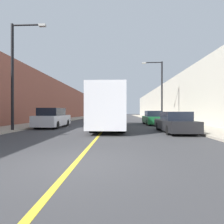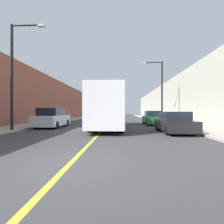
{
  "view_description": "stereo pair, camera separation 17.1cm",
  "coord_description": "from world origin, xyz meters",
  "views": [
    {
      "loc": [
        1.26,
        -4.83,
        1.48
      ],
      "look_at": [
        0.33,
        17.11,
        1.42
      ],
      "focal_mm": 28.0,
      "sensor_mm": 36.0,
      "label": 1
    },
    {
      "loc": [
        1.44,
        -4.83,
        1.48
      ],
      "look_at": [
        0.33,
        17.11,
        1.42
      ],
      "focal_mm": 28.0,
      "sensor_mm": 36.0,
      "label": 2
    }
  ],
  "objects": [
    {
      "name": "car_right_mid",
      "position": [
        5.07,
        15.14,
        0.7
      ],
      "size": [
        1.84,
        4.78,
        1.56
      ],
      "color": "#145128",
      "rests_on": "ground"
    },
    {
      "name": "road_center_line",
      "position": [
        0.0,
        30.0,
        0.0
      ],
      "size": [
        0.16,
        72.0,
        0.01
      ],
      "primitive_type": "cube",
      "color": "gold",
      "rests_on": "ground"
    },
    {
      "name": "sidewalk_left",
      "position": [
        -7.91,
        30.0,
        0.07
      ],
      "size": [
        3.22,
        72.0,
        0.14
      ],
      "primitive_type": "cube",
      "color": "#A89E8C",
      "rests_on": "ground"
    },
    {
      "name": "bus",
      "position": [
        0.42,
        10.53,
        1.79
      ],
      "size": [
        2.51,
        10.38,
        3.34
      ],
      "color": "silver",
      "rests_on": "ground"
    },
    {
      "name": "street_lamp_left",
      "position": [
        -6.38,
        7.66,
        4.56
      ],
      "size": [
        2.6,
        0.24,
        7.78
      ],
      "color": "black",
      "rests_on": "sidewalk_left"
    },
    {
      "name": "car_right_near",
      "position": [
        5.17,
        7.68,
        0.67
      ],
      "size": [
        1.86,
        4.78,
        1.47
      ],
      "color": "black",
      "rests_on": "ground"
    },
    {
      "name": "parked_suv_left",
      "position": [
        -4.92,
        11.08,
        0.84
      ],
      "size": [
        2.0,
        4.67,
        1.8
      ],
      "color": "silver",
      "rests_on": "ground"
    },
    {
      "name": "sidewalk_right",
      "position": [
        7.91,
        30.0,
        0.07
      ],
      "size": [
        3.22,
        72.0,
        0.14
      ],
      "primitive_type": "cube",
      "color": "#A89E8C",
      "rests_on": "ground"
    },
    {
      "name": "building_row_right",
      "position": [
        11.52,
        30.0,
        3.38
      ],
      "size": [
        4.0,
        72.0,
        6.77
      ],
      "primitive_type": "cube",
      "color": "#B7B2A3",
      "rests_on": "ground"
    },
    {
      "name": "building_row_left",
      "position": [
        -11.52,
        30.0,
        3.48
      ],
      "size": [
        4.0,
        72.0,
        6.96
      ],
      "primitive_type": "cube",
      "color": "brown",
      "rests_on": "ground"
    },
    {
      "name": "street_lamp_right",
      "position": [
        6.37,
        17.27,
        4.47
      ],
      "size": [
        2.6,
        0.24,
        7.61
      ],
      "color": "black",
      "rests_on": "sidewalk_right"
    },
    {
      "name": "ground_plane",
      "position": [
        0.0,
        0.0,
        0.0
      ],
      "size": [
        200.0,
        200.0,
        0.0
      ],
      "primitive_type": "plane",
      "color": "#38383A"
    }
  ]
}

